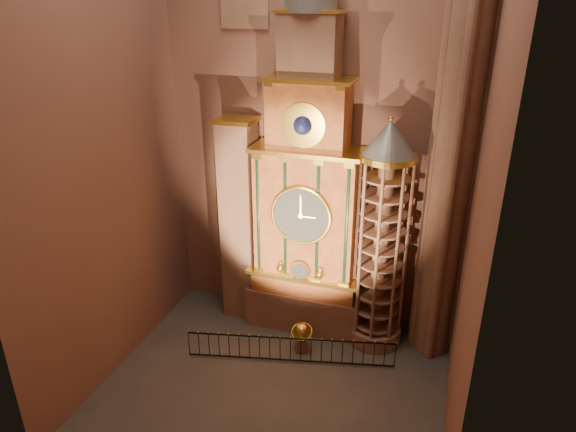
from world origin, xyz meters
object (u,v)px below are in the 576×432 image
(portrait_tower, at_px, (240,221))
(celestial_globe, at_px, (302,335))
(stair_turret, at_px, (381,241))
(iron_railing, at_px, (290,350))
(astronomical_clock, at_px, (307,200))

(portrait_tower, relative_size, celestial_globe, 7.07)
(stair_turret, bearing_deg, celestial_globe, -148.01)
(stair_turret, distance_m, celestial_globe, 5.68)
(portrait_tower, bearing_deg, stair_turret, -2.33)
(celestial_globe, xyz_separation_m, iron_railing, (-0.24, -0.97, -0.18))
(portrait_tower, xyz_separation_m, celestial_globe, (3.85, -2.19, -4.28))
(portrait_tower, height_order, iron_railing, portrait_tower)
(astronomical_clock, bearing_deg, celestial_globe, -78.26)
(stair_turret, xyz_separation_m, iron_railing, (-3.29, -2.87, -4.58))
(portrait_tower, relative_size, stair_turret, 0.94)
(astronomical_clock, relative_size, celestial_globe, 11.57)
(astronomical_clock, bearing_deg, iron_railing, -86.12)
(portrait_tower, distance_m, celestial_globe, 6.16)
(portrait_tower, bearing_deg, astronomical_clock, -0.29)
(celestial_globe, bearing_deg, stair_turret, 31.99)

